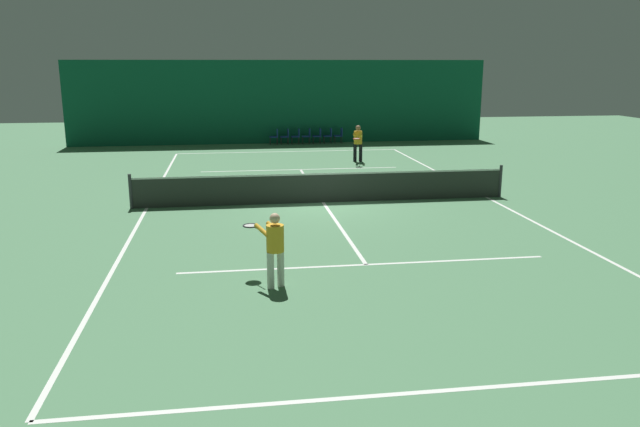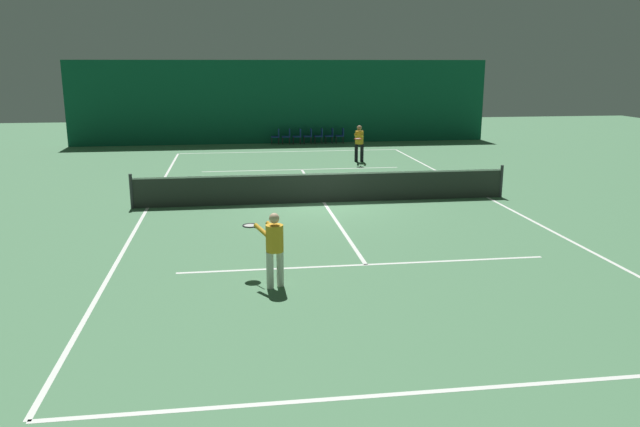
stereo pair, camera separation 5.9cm
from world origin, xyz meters
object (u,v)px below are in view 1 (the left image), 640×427
Objects in this scene: courtside_chair_0 at (275,136)px; courtside_chair_2 at (297,135)px; courtside_chair_1 at (286,135)px; courtside_chair_3 at (307,135)px; courtside_chair_5 at (329,135)px; player_far at (358,141)px; tennis_net at (323,187)px; courtside_chair_6 at (339,135)px; player_near at (274,244)px; courtside_chair_4 at (318,135)px.

courtside_chair_0 and courtside_chair_2 have the same top height.
courtside_chair_1 is 1.00× the size of courtside_chair_3.
courtside_chair_0 and courtside_chair_5 have the same top height.
player_far is at bearing 21.56° from courtside_chair_1.
tennis_net reaches higher than courtside_chair_5.
courtside_chair_0 is 0.60m from courtside_chair_1.
courtside_chair_0 is 3.57m from courtside_chair_6.
player_near is 1.81× the size of courtside_chair_5.
courtside_chair_6 is (2.38, 0.00, 0.00)m from courtside_chair_2.
player_far is at bearing 12.25° from courtside_chair_3.
tennis_net reaches higher than courtside_chair_2.
courtside_chair_0 is at bearing -90.00° from courtside_chair_1.
courtside_chair_2 is (0.60, 0.00, 0.00)m from courtside_chair_1.
tennis_net reaches higher than courtside_chair_4.
courtside_chair_2 is (-2.05, 6.69, -0.47)m from player_far.
courtside_chair_0 is at bearing -90.00° from courtside_chair_5.
courtside_chair_1 is 2.38m from courtside_chair_5.
tennis_net is at bearing -9.74° from courtside_chair_5.
courtside_chair_0 is 2.98m from courtside_chair_5.
courtside_chair_2 is at bearing 90.00° from courtside_chair_1.
courtside_chair_6 is at bearing -41.32° from player_near.
courtside_chair_3 is at bearing 90.00° from courtside_chair_2.
tennis_net is 14.89m from courtside_chair_3.
player_near is 1.81× the size of courtside_chair_6.
courtside_chair_0 and courtside_chair_1 have the same top height.
courtside_chair_3 is at bearing -90.00° from courtside_chair_5.
courtside_chair_4 is 1.00× the size of courtside_chair_5.
tennis_net reaches higher than courtside_chair_3.
courtside_chair_4 is (-0.86, 6.69, -0.47)m from player_far.
tennis_net reaches higher than courtside_chair_1.
courtside_chair_3 and courtside_chair_4 have the same top height.
courtside_chair_4 is at bearing 90.00° from courtside_chair_0.
courtside_chair_2 is at bearing -90.00° from courtside_chair_6.
courtside_chair_2 and courtside_chair_6 have the same top height.
courtside_chair_2 and courtside_chair_5 have the same top height.
courtside_chair_4 is (4.06, 22.32, -0.40)m from player_near.
courtside_chair_2 is 1.00× the size of courtside_chair_5.
courtside_chair_0 is (1.68, 22.32, -0.40)m from player_near.
player_far is at bearing -45.54° from player_near.
courtside_chair_3 is 1.00× the size of courtside_chair_5.
courtside_chair_1 is 1.00× the size of courtside_chair_2.
player_near reaches higher than courtside_chair_1.
player_far is (4.91, 15.63, 0.07)m from player_near.
player_far reaches higher than courtside_chair_6.
courtside_chair_3 is 1.00× the size of courtside_chair_6.
tennis_net is 14.83m from courtside_chair_0.
courtside_chair_1 is at bearing -90.00° from courtside_chair_5.
player_far reaches higher than courtside_chair_4.
courtside_chair_0 is at bearing -90.00° from courtside_chair_4.
player_far is 6.86m from courtside_chair_3.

